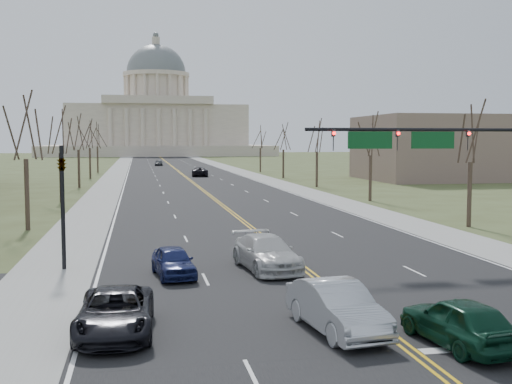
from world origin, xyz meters
name	(u,v)px	position (x,y,z in m)	size (l,w,h in m)	color
ground	(399,342)	(0.00, 0.00, 0.00)	(600.00, 600.00, 0.00)	#404824
road	(178,171)	(0.00, 110.00, 0.01)	(20.00, 380.00, 0.01)	black
cross_road	(340,296)	(0.00, 6.00, 0.01)	(120.00, 14.00, 0.01)	black
sidewalk_left	(117,172)	(-12.00, 110.00, 0.01)	(4.00, 380.00, 0.03)	gray
sidewalk_right	(238,171)	(12.00, 110.00, 0.01)	(4.00, 380.00, 0.03)	gray
center_line	(178,171)	(0.00, 110.00, 0.01)	(0.42, 380.00, 0.01)	gold
edge_line_left	(128,172)	(-9.80, 110.00, 0.01)	(0.15, 380.00, 0.01)	silver
edge_line_right	(227,171)	(9.80, 110.00, 0.01)	(0.15, 380.00, 0.01)	silver
capitol	(157,120)	(0.00, 249.91, 14.20)	(90.00, 60.00, 50.00)	beige
signal_mast	(432,149)	(7.45, 13.50, 5.76)	(12.12, 0.44, 7.20)	black
signal_left	(62,193)	(-11.50, 13.50, 3.71)	(0.32, 0.36, 6.00)	black
tree_r_0	(471,136)	(15.50, 24.00, 6.55)	(3.74, 3.74, 8.50)	#362820
tree_l_0	(25,130)	(-15.50, 28.00, 6.94)	(3.96, 3.96, 9.00)	#362820
tree_r_1	(371,137)	(15.50, 44.00, 6.55)	(3.74, 3.74, 8.50)	#362820
tree_l_1	(60,133)	(-15.50, 48.00, 6.94)	(3.96, 3.96, 9.00)	#362820
tree_r_2	(317,138)	(15.50, 64.00, 6.55)	(3.74, 3.74, 8.50)	#362820
tree_l_2	(78,135)	(-15.50, 68.00, 6.94)	(3.96, 3.96, 9.00)	#362820
tree_r_3	(283,138)	(15.50, 84.00, 6.55)	(3.74, 3.74, 8.50)	#362820
tree_l_3	(89,136)	(-15.50, 88.00, 6.94)	(3.96, 3.96, 9.00)	#362820
tree_r_4	(260,138)	(15.50, 104.00, 6.55)	(3.74, 3.74, 8.50)	#362820
tree_l_4	(97,136)	(-15.50, 108.00, 6.94)	(3.96, 3.96, 9.00)	#362820
bldg_right_mass	(446,148)	(40.00, 76.00, 5.00)	(25.00, 20.00, 10.00)	#7D6359
car_nb_inner_lead	(459,321)	(1.60, -0.73, 0.78)	(1.81, 4.50, 1.53)	#0B3120
car_sb_inner_lead	(337,307)	(-1.60, 1.37, 0.83)	(1.73, 4.95, 1.63)	#B2B6BB
car_sb_outer_lead	(115,312)	(-8.70, 2.42, 0.73)	(2.37, 5.15, 1.43)	black
car_sb_inner_second	(266,253)	(-1.88, 11.63, 0.83)	(2.29, 5.64, 1.64)	#B8B8B8
car_sb_outer_second	(173,262)	(-6.38, 10.88, 0.70)	(1.63, 4.06, 1.38)	navy
car_far_nb	(200,172)	(2.52, 91.62, 0.82)	(2.69, 5.84, 1.62)	black
car_far_sb	(159,163)	(-2.97, 138.16, 0.75)	(1.73, 4.31, 1.47)	#464A4E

